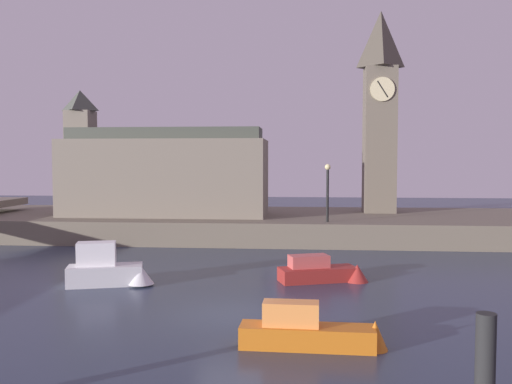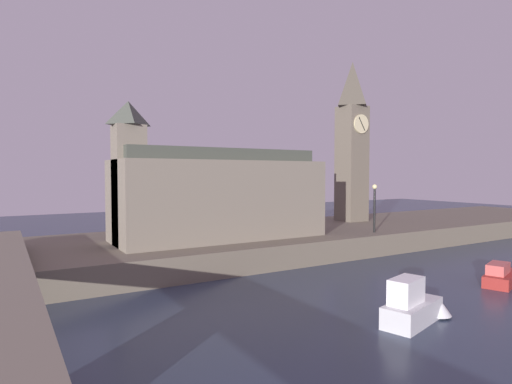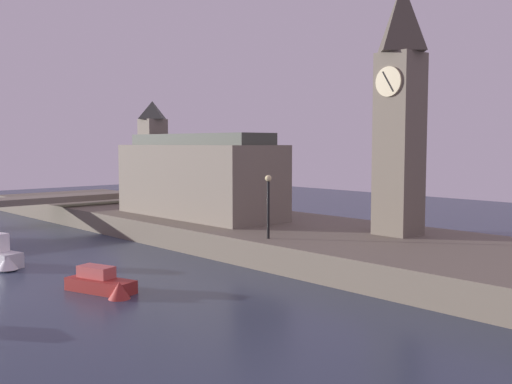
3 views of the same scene
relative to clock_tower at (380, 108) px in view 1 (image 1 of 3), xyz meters
name	(u,v)px [view 1 (image 1 of 3)]	position (x,y,z in m)	size (l,w,h in m)	color
ground_plane	(233,316)	(-7.82, -21.92, -8.97)	(120.00, 120.00, 0.00)	#2D384C
far_embankment	(269,224)	(-7.82, -1.92, -8.22)	(70.00, 12.00, 1.50)	#6B6051
clock_tower	(380,108)	(0.00, 0.00, 0.00)	(2.42, 2.46, 14.36)	#6B6051
parliament_hall	(161,173)	(-15.22, -3.18, -4.56)	(13.82, 5.20, 8.58)	slate
streetlamp	(328,185)	(-3.98, -6.57, -5.25)	(0.36, 0.36, 3.53)	black
mooring_post_right	(485,369)	(-1.87, -29.04, -7.86)	(0.40, 0.40, 2.23)	#252525
boat_ferry_white	(109,270)	(-13.61, -17.85, -8.33)	(3.85, 1.99, 1.82)	silver
boat_dinghy_red	(326,272)	(-4.48, -16.35, -8.56)	(4.16, 2.20, 1.23)	maroon
boat_patrol_orange	(316,332)	(-5.11, -24.91, -8.53)	(4.20, 1.03, 1.43)	orange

